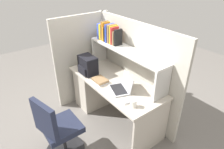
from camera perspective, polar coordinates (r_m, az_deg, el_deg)
ground_plane at (r=3.36m, az=0.70°, el=-12.48°), size 8.00×8.00×0.00m
desk at (r=3.36m, az=-3.30°, el=-3.75°), size 1.60×0.70×0.73m
cubicle_partition_rear at (r=3.11m, az=6.35°, el=1.13°), size 1.84×0.05×1.55m
cubicle_partition_left at (r=3.51m, az=-8.37°, el=4.41°), size 0.05×1.06×1.55m
overhead_hutch at (r=2.87m, az=4.02°, el=5.52°), size 1.44×0.28×0.45m
reference_books_on_shelf at (r=3.08m, az=-0.80°, el=11.80°), size 0.45×0.19×0.30m
laptop at (r=2.69m, az=2.97°, el=-3.56°), size 0.38×0.34×0.22m
backpack at (r=3.08m, az=-7.09°, el=2.68°), size 0.30×0.23×0.28m
computer_mouse at (r=2.47m, az=4.30°, el=-7.95°), size 0.08×0.11×0.03m
paper_cup at (r=2.40m, az=6.25°, el=-8.35°), size 0.08×0.08×0.09m
desk_book_stack at (r=2.87m, az=-3.45°, el=-1.76°), size 0.22×0.17×0.06m
office_chair at (r=2.66m, az=-15.20°, el=-15.96°), size 0.52×0.53×0.93m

